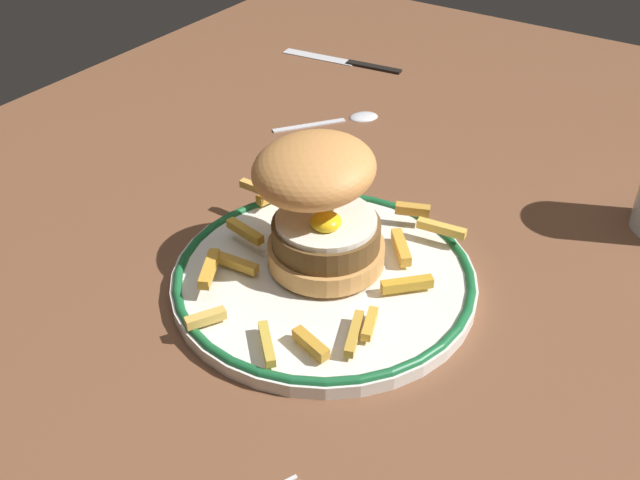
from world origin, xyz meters
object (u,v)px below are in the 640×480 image
at_px(spoon, 352,117).
at_px(dinner_plate, 320,275).
at_px(burger, 319,203).
at_px(knife, 351,62).

bearing_deg(spoon, dinner_plate, -153.58).
bearing_deg(spoon, burger, -154.21).
distance_m(dinner_plate, burger, 0.07).
bearing_deg(burger, dinner_plate, -143.36).
xyz_separation_m(burger, spoon, (0.27, 0.13, -0.07)).
xyz_separation_m(knife, spoon, (-0.15, -0.09, 0.00)).
distance_m(knife, spoon, 0.17).
distance_m(burger, knife, 0.47).
bearing_deg(knife, burger, -151.87).
relative_size(dinner_plate, burger, 1.77).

